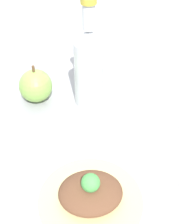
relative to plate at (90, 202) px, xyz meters
The scene contains 5 objects.
ground_plane 13.60cm from the plate, 64.16° to the left, with size 180.00×110.00×4.00cm, color gray.
plate is the anchor object (origin of this frame).
plated_food 2.49cm from the plate, 63.43° to the right, with size 18.17×18.17×6.40cm.
cider_bottle 31.37cm from the plate, 83.54° to the left, with size 6.75×6.75×25.79cm.
apple 33.53cm from the plate, 106.25° to the left, with size 8.11×8.11×9.66cm.
Camera 1 is at (-9.77, -42.61, 48.24)cm, focal length 50.00 mm.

